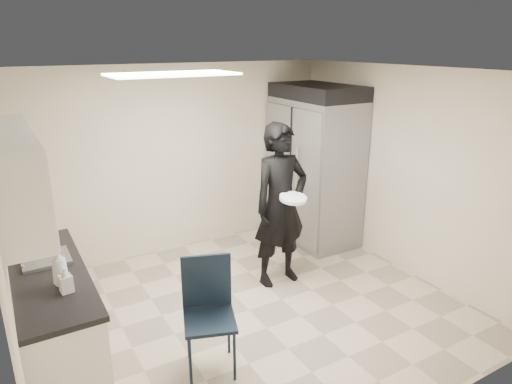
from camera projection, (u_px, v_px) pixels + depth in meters
floor at (249, 310)px, 5.12m from camera, size 4.50×4.50×0.00m
ceiling at (248, 71)px, 4.30m from camera, size 4.50×4.50×0.00m
back_wall at (178, 160)px, 6.35m from camera, size 4.50×0.00×4.50m
left_wall at (2, 248)px, 3.63m from camera, size 0.00×4.00×4.00m
right_wall at (403, 171)px, 5.78m from camera, size 0.00×4.00×4.00m
ceiling_panel at (172, 74)px, 4.35m from camera, size 1.20×0.60×0.02m
lower_counter at (55, 319)px, 4.21m from camera, size 0.60×1.90×0.86m
countertop at (47, 275)px, 4.07m from camera, size 0.64×1.95×0.05m
sink at (47, 264)px, 4.29m from camera, size 0.42×0.40×0.14m
faucet at (20, 255)px, 4.15m from camera, size 0.02×0.02×0.24m
upper_cabinets at (14, 176)px, 3.72m from camera, size 0.35×1.80×0.75m
towel_dispenser at (3, 169)px, 4.69m from camera, size 0.22×0.30×0.35m
notice_sticker_left at (4, 252)px, 3.74m from camera, size 0.00×0.12×0.07m
notice_sticker_right at (4, 248)px, 3.92m from camera, size 0.00×0.12×0.07m
commercial_fridge at (314, 171)px, 6.71m from camera, size 0.80×1.35×2.10m
fridge_compressor at (318, 92)px, 6.35m from camera, size 0.80×1.35×0.20m
folding_chair at (210, 320)px, 4.05m from camera, size 0.58×0.58×1.02m
man_tuxedo at (281, 206)px, 5.46m from camera, size 0.74×0.50×2.00m
bucket_lid at (293, 198)px, 5.20m from camera, size 0.32×0.32×0.04m
soap_bottle_a at (59, 267)px, 3.81m from camera, size 0.16×0.16×0.33m
soap_bottle_b at (65, 280)px, 3.71m from camera, size 0.11×0.11×0.22m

